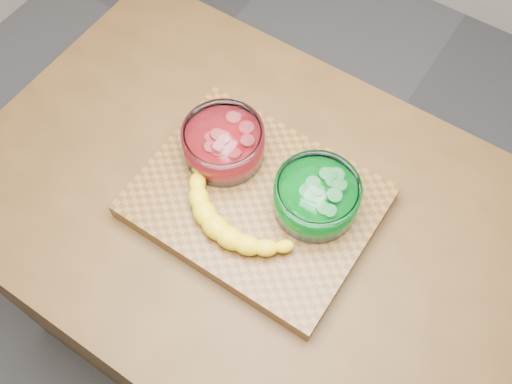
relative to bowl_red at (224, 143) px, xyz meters
The scene contains 6 objects.
ground 0.98m from the bowl_red, 23.93° to the right, with size 3.50×3.50×0.00m, color #505054.
counter 0.54m from the bowl_red, 23.93° to the right, with size 1.20×0.80×0.90m, color #513518.
cutting_board 0.13m from the bowl_red, 23.93° to the right, with size 0.45×0.35×0.04m, color brown.
bowl_red is the anchor object (origin of this frame).
bowl_green 0.21m from the bowl_red, ahead, with size 0.16×0.16×0.07m.
banana 0.15m from the bowl_red, 47.09° to the right, with size 0.29×0.16×0.04m, color yellow, non-canonical shape.
Camera 1 is at (0.29, -0.43, 1.91)m, focal length 40.00 mm.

